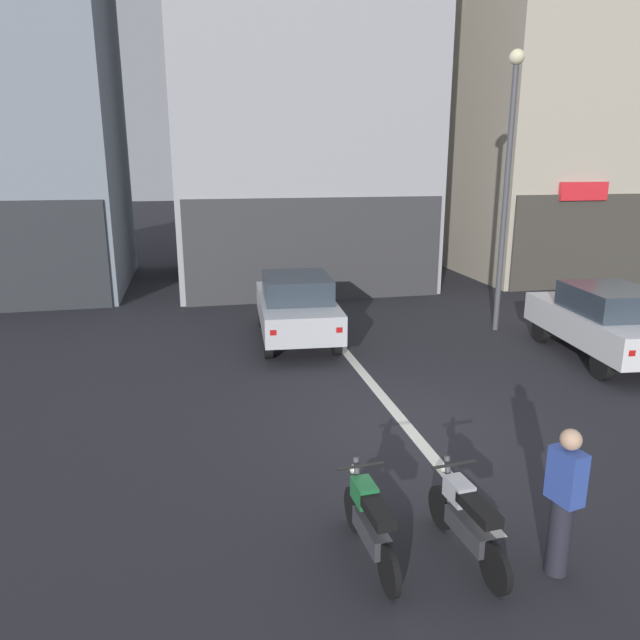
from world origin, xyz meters
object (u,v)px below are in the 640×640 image
at_px(street_lamp, 508,167).
at_px(motorcycle_green_row_leftmost, 370,521).
at_px(motorcycle_silver_row_left_mid, 466,519).
at_px(car_silver_crossing_near, 296,305).
at_px(car_white_parked_kerbside, 606,320).
at_px(person_by_motorcycles, 564,501).

height_order(street_lamp, motorcycle_green_row_leftmost, street_lamp).
bearing_deg(street_lamp, motorcycle_silver_row_left_mid, -120.25).
bearing_deg(car_silver_crossing_near, motorcycle_green_row_leftmost, -94.57).
distance_m(car_silver_crossing_near, street_lamp, 6.18).
height_order(car_silver_crossing_near, motorcycle_silver_row_left_mid, car_silver_crossing_near).
xyz_separation_m(car_silver_crossing_near, motorcycle_silver_row_left_mid, (0.39, -8.53, -0.43)).
relative_size(car_white_parked_kerbside, person_by_motorcycles, 2.55).
height_order(car_white_parked_kerbside, motorcycle_green_row_leftmost, car_white_parked_kerbside).
relative_size(car_silver_crossing_near, motorcycle_silver_row_left_mid, 2.52).
bearing_deg(motorcycle_silver_row_left_mid, person_by_motorcycles, -28.98).
relative_size(street_lamp, motorcycle_silver_row_left_mid, 4.07).
bearing_deg(motorcycle_silver_row_left_mid, street_lamp, 59.75).
height_order(street_lamp, person_by_motorcycles, street_lamp).
xyz_separation_m(car_white_parked_kerbside, street_lamp, (-1.18, 2.63, 3.25)).
xyz_separation_m(street_lamp, motorcycle_silver_row_left_mid, (-4.86, -8.34, -3.68)).
xyz_separation_m(car_white_parked_kerbside, motorcycle_green_row_leftmost, (-7.10, -5.51, -0.43)).
bearing_deg(motorcycle_silver_row_left_mid, car_silver_crossing_near, 92.61).
relative_size(car_white_parked_kerbside, street_lamp, 0.63).
distance_m(car_white_parked_kerbside, motorcycle_silver_row_left_mid, 8.33).
bearing_deg(car_white_parked_kerbside, motorcycle_silver_row_left_mid, -136.65).
xyz_separation_m(motorcycle_silver_row_left_mid, person_by_motorcycles, (0.84, -0.47, 0.40)).
xyz_separation_m(motorcycle_green_row_leftmost, motorcycle_silver_row_left_mid, (1.06, -0.19, 0.00)).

